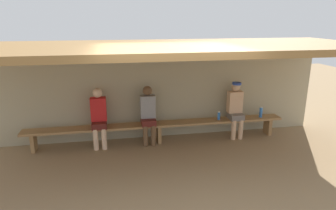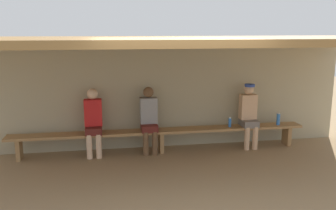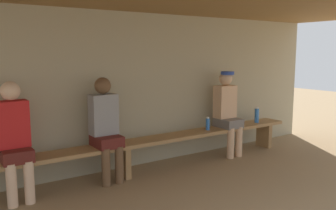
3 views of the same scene
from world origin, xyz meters
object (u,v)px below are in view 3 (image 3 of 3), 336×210
at_px(bench, 123,149).
at_px(water_bottle_green, 208,124).
at_px(player_shirtless_tan, 227,109).
at_px(player_leftmost, 106,125).
at_px(water_bottle_blue, 257,115).
at_px(player_near_post, 14,137).

relative_size(bench, water_bottle_green, 29.27).
height_order(bench, player_shirtless_tan, player_shirtless_tan).
bearing_deg(player_leftmost, water_bottle_blue, -0.61).
xyz_separation_m(player_near_post, water_bottle_blue, (3.85, -0.03, -0.14)).
distance_m(bench, water_bottle_green, 1.46).
xyz_separation_m(player_near_post, water_bottle_green, (2.78, -0.01, -0.17)).
bearing_deg(bench, water_bottle_green, -0.30).
relative_size(bench, player_near_post, 4.49).
bearing_deg(bench, player_shirtless_tan, 0.11).
xyz_separation_m(player_near_post, player_leftmost, (1.09, 0.00, 0.00)).
height_order(player_near_post, water_bottle_green, player_near_post).
bearing_deg(water_bottle_blue, player_near_post, 179.56).
height_order(player_shirtless_tan, water_bottle_blue, player_shirtless_tan).
bearing_deg(bench, player_near_post, 179.87).
relative_size(water_bottle_green, water_bottle_blue, 0.78).
bearing_deg(water_bottle_green, water_bottle_blue, -1.01).
distance_m(bench, player_leftmost, 0.42).
distance_m(player_near_post, water_bottle_blue, 3.86).
height_order(player_leftmost, water_bottle_green, player_leftmost).
bearing_deg(bench, player_leftmost, 179.27).
height_order(bench, water_bottle_green, water_bottle_green).
distance_m(player_leftmost, water_bottle_blue, 2.76).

